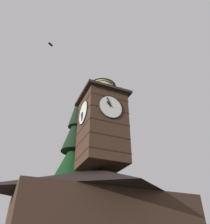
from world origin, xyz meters
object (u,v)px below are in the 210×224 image
(clock_tower, at_px, (102,122))
(pine_tree_behind, at_px, (72,185))
(building_main, at_px, (99,214))
(moon, at_px, (95,172))
(flying_bird_high, at_px, (51,44))

(clock_tower, relative_size, pine_tree_behind, 0.52)
(building_main, height_order, moon, moon)
(clock_tower, bearing_deg, moon, -110.04)
(clock_tower, relative_size, flying_bird_high, 16.71)
(building_main, distance_m, moon, 36.07)
(building_main, relative_size, pine_tree_behind, 0.74)
(building_main, xyz_separation_m, pine_tree_behind, (0.81, -5.65, 3.39))
(moon, bearing_deg, clock_tower, 69.96)
(pine_tree_behind, xyz_separation_m, flying_bird_high, (5.05, 6.15, 12.38))
(clock_tower, xyz_separation_m, pine_tree_behind, (0.75, -6.27, -4.39))
(flying_bird_high, bearing_deg, building_main, -175.07)
(moon, xyz_separation_m, flying_bird_high, (17.51, 32.00, 2.59))
(building_main, distance_m, flying_bird_high, 16.83)
(clock_tower, distance_m, pine_tree_behind, 7.69)
(pine_tree_behind, bearing_deg, moon, -115.74)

